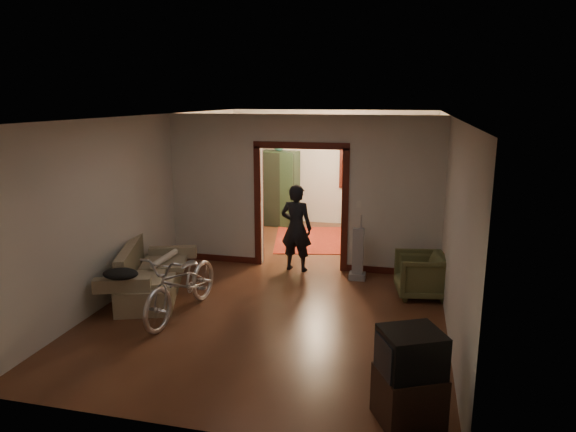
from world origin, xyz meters
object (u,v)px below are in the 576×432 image
(person, at_px, (296,228))
(locker, at_px, (279,188))
(armchair, at_px, (420,275))
(bicycle, at_px, (182,283))
(sofa, at_px, (150,271))
(desk, at_px, (373,215))

(person, relative_size, locker, 0.87)
(armchair, distance_m, locker, 5.26)
(bicycle, height_order, locker, locker)
(sofa, bearing_deg, armchair, -6.35)
(bicycle, xyz_separation_m, desk, (2.31, 5.46, -0.09))
(armchair, bearing_deg, desk, -174.61)
(bicycle, bearing_deg, locker, 96.01)
(person, relative_size, desk, 1.49)
(sofa, distance_m, locker, 5.10)
(person, bearing_deg, armchair, 167.82)
(person, height_order, desk, person)
(sofa, xyz_separation_m, desk, (3.13, 4.89, -0.02))
(sofa, bearing_deg, bicycle, -54.68)
(bicycle, height_order, desk, bicycle)
(bicycle, distance_m, armchair, 3.69)
(bicycle, height_order, armchair, bicycle)
(sofa, xyz_separation_m, armchair, (4.16, 0.99, -0.06))
(bicycle, bearing_deg, person, 69.62)
(sofa, relative_size, armchair, 2.34)
(sofa, relative_size, locker, 0.98)
(locker, bearing_deg, person, -62.06)
(bicycle, xyz_separation_m, locker, (0.00, 5.58, 0.43))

